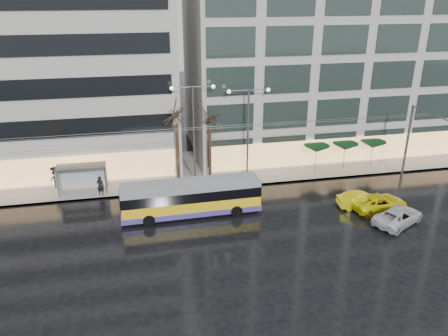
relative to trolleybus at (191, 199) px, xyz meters
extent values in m
plane|color=black|center=(-0.84, -4.72, -1.38)|extent=(140.00, 140.00, 0.00)
cube|color=gray|center=(1.16, 9.28, -1.31)|extent=(80.00, 10.00, 0.15)
cube|color=slate|center=(1.16, 4.33, -1.31)|extent=(80.00, 0.10, 0.15)
cube|color=#B0ADA8|center=(18.16, 14.28, 11.27)|extent=(32.00, 14.00, 25.00)
cube|color=yellow|center=(0.00, 0.00, -0.43)|extent=(10.97, 2.51, 1.37)
cube|color=#453B95|center=(0.00, 0.00, -0.88)|extent=(11.01, 2.55, 0.46)
cube|color=black|center=(0.00, 0.00, 0.57)|extent=(10.99, 2.53, 0.82)
cube|color=gray|center=(0.00, 0.00, 1.21)|extent=(10.97, 2.51, 0.46)
cube|color=black|center=(5.49, 0.12, 0.44)|extent=(0.10, 2.09, 1.18)
cube|color=black|center=(-5.49, -0.12, 0.44)|extent=(0.10, 2.09, 1.18)
cylinder|color=black|center=(3.43, 1.21, -0.93)|extent=(0.92, 0.34, 0.91)
cylinder|color=black|center=(3.48, -1.06, -0.93)|extent=(0.92, 0.34, 0.91)
cylinder|color=black|center=(-3.48, 1.06, -0.93)|extent=(0.92, 0.34, 0.91)
cylinder|color=black|center=(-3.43, -1.21, -0.93)|extent=(0.92, 0.34, 0.91)
cylinder|color=#595B60|center=(-0.93, 0.84, 2.53)|extent=(0.13, 3.39, 2.39)
cylinder|color=#595B60|center=(-0.94, 1.30, 2.53)|extent=(0.13, 3.39, 2.39)
cylinder|color=#595B60|center=(21.16, 3.78, 2.12)|extent=(0.24, 0.24, 7.00)
cube|color=#595B60|center=(21.16, 1.28, 5.52)|extent=(0.10, 5.00, 0.10)
cylinder|color=#595B60|center=(0.16, 1.03, 5.42)|extent=(42.00, 0.04, 0.04)
cylinder|color=#595B60|center=(0.16, 1.53, 5.42)|extent=(42.00, 0.04, 0.04)
cube|color=#595B60|center=(-8.84, 5.78, 1.22)|extent=(4.20, 1.60, 0.12)
cube|color=silver|center=(-8.84, 6.48, -0.03)|extent=(4.00, 0.05, 2.20)
cube|color=white|center=(-10.89, 5.78, -0.03)|extent=(0.10, 1.40, 2.20)
cylinder|color=#595B60|center=(-10.84, 5.08, -0.03)|extent=(0.10, 0.10, 2.40)
cylinder|color=#595B60|center=(-10.84, 6.48, -0.03)|extent=(0.10, 0.10, 2.40)
cylinder|color=#595B60|center=(-6.84, 5.08, -0.03)|extent=(0.10, 0.10, 2.40)
cylinder|color=#595B60|center=(-6.84, 6.48, -0.03)|extent=(0.10, 0.10, 2.40)
cylinder|color=#595B60|center=(1.16, 6.08, 3.27)|extent=(0.18, 0.18, 9.00)
cylinder|color=#595B60|center=(0.26, 6.08, 7.67)|extent=(1.80, 0.10, 0.10)
cylinder|color=#595B60|center=(2.06, 6.08, 7.67)|extent=(1.80, 0.10, 0.10)
sphere|color=#FFF2CC|center=(-0.64, 6.08, 7.62)|extent=(0.36, 0.36, 0.36)
sphere|color=#FFF2CC|center=(2.96, 6.08, 7.62)|extent=(0.36, 0.36, 0.36)
cylinder|color=#595B60|center=(6.16, 6.08, 3.02)|extent=(0.18, 0.18, 8.50)
cylinder|color=#595B60|center=(5.26, 6.08, 7.17)|extent=(1.80, 0.10, 0.10)
cylinder|color=#595B60|center=(7.06, 6.08, 7.17)|extent=(1.80, 0.10, 0.10)
sphere|color=#FFF2CC|center=(4.36, 6.08, 7.12)|extent=(0.36, 0.36, 0.36)
sphere|color=#FFF2CC|center=(7.96, 6.08, 7.12)|extent=(0.36, 0.36, 0.36)
cylinder|color=black|center=(-0.34, 6.28, 1.57)|extent=(0.28, 0.28, 5.60)
cylinder|color=black|center=(2.66, 6.48, 1.22)|extent=(0.28, 0.28, 4.90)
cylinder|color=#595B60|center=(13.16, 6.28, -0.13)|extent=(0.06, 0.06, 2.20)
cone|color=#0E3315|center=(13.16, 6.28, 1.07)|extent=(2.50, 2.50, 0.70)
cylinder|color=#595B60|center=(16.16, 6.28, -0.13)|extent=(0.06, 0.06, 2.20)
cone|color=#0E3315|center=(16.16, 6.28, 1.07)|extent=(2.50, 2.50, 0.70)
cylinder|color=#595B60|center=(19.16, 6.28, -0.13)|extent=(0.06, 0.06, 2.20)
cone|color=#0E3315|center=(19.16, 6.28, 1.07)|extent=(2.50, 2.50, 0.70)
imported|color=#D9CA0B|center=(13.96, -1.62, -0.73)|extent=(4.09, 1.87, 1.30)
imported|color=yellow|center=(15.17, -2.29, -0.73)|extent=(4.89, 2.63, 1.31)
imported|color=silver|center=(15.43, -4.68, -0.74)|extent=(5.09, 4.02, 1.29)
imported|color=black|center=(-7.30, 4.84, -0.35)|extent=(0.75, 0.61, 1.77)
imported|color=#F45184|center=(-7.30, 4.84, 0.52)|extent=(1.22, 1.23, 0.88)
imported|color=black|center=(-7.40, 6.75, -0.46)|extent=(0.94, 0.88, 1.54)
imported|color=black|center=(-11.30, 7.15, -0.37)|extent=(1.13, 0.66, 1.74)
imported|color=black|center=(-11.30, 7.15, 0.52)|extent=(0.83, 0.83, 0.72)
camera|label=1|loc=(-3.68, -31.01, 15.53)|focal=35.00mm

